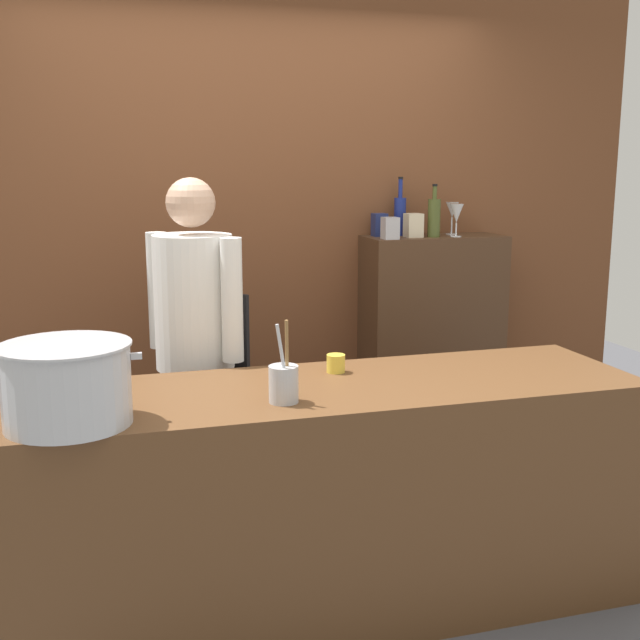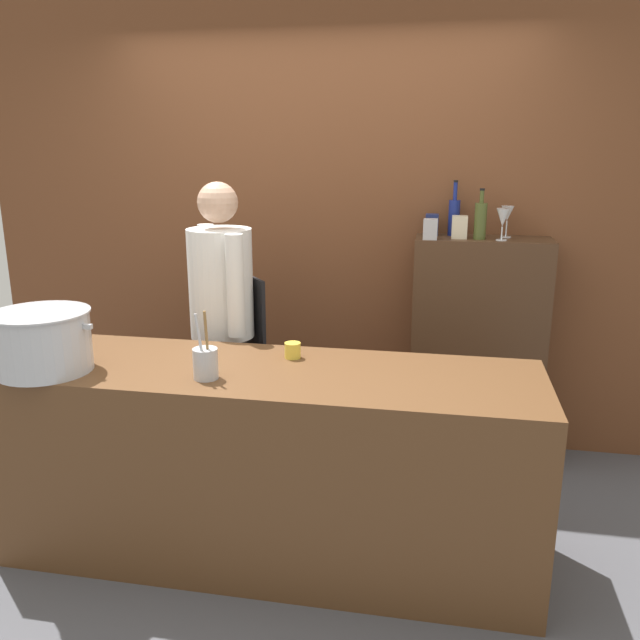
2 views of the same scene
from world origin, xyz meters
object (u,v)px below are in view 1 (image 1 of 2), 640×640
object	(u,v)px
wine_bottle_cobalt	(400,215)
wine_bottle_olive	(434,217)
butter_jar	(336,363)
spice_tin_navy	(379,225)
stockpot_large	(67,384)
spice_tin_cream	(413,225)
wine_glass_short	(452,211)
utensil_crock	(284,383)
chef	(196,339)
spice_tin_silver	(390,228)
wine_glass_wide	(457,214)

from	to	relation	value
wine_bottle_cobalt	wine_bottle_olive	bearing A→B (deg)	-42.35
butter_jar	wine_bottle_olive	world-z (taller)	wine_bottle_olive
spice_tin_navy	stockpot_large	bearing A→B (deg)	-137.64
spice_tin_cream	spice_tin_navy	bearing A→B (deg)	147.38
wine_bottle_olive	wine_glass_short	world-z (taller)	wine_bottle_olive
spice_tin_cream	utensil_crock	bearing A→B (deg)	-128.17
wine_bottle_olive	spice_tin_navy	bearing A→B (deg)	156.55
wine_bottle_olive	spice_tin_cream	bearing A→B (deg)	171.68
chef	spice_tin_cream	size ratio (longest dim) A/B	13.24
wine_bottle_olive	chef	bearing A→B (deg)	-159.79
stockpot_large	butter_jar	distance (m)	1.08
spice_tin_silver	spice_tin_navy	size ratio (longest dim) A/B	0.92
chef	spice_tin_cream	xyz separation A→B (m)	(1.23, 0.51, 0.43)
stockpot_large	wine_glass_wide	world-z (taller)	wine_glass_wide
wine_bottle_olive	spice_tin_cream	distance (m)	0.12
utensil_crock	wine_bottle_cobalt	xyz separation A→B (m)	(1.00, 1.43, 0.47)
utensil_crock	butter_jar	bearing A→B (deg)	48.38
chef	utensil_crock	size ratio (longest dim) A/B	5.66
spice_tin_cream	wine_glass_short	bearing A→B (deg)	17.10
chef	stockpot_large	xyz separation A→B (m)	(-0.51, -0.84, 0.07)
butter_jar	spice_tin_silver	xyz separation A→B (m)	(0.58, 0.91, 0.45)
butter_jar	stockpot_large	bearing A→B (deg)	-159.85
butter_jar	wine_glass_wide	xyz separation A→B (m)	(0.97, 0.94, 0.52)
utensil_crock	spice_tin_silver	size ratio (longest dim) A/B	2.59
wine_bottle_cobalt	spice_tin_navy	world-z (taller)	wine_bottle_cobalt
chef	butter_jar	xyz separation A→B (m)	(0.49, -0.47, -0.03)
chef	butter_jar	world-z (taller)	chef
spice_tin_cream	wine_bottle_cobalt	bearing A→B (deg)	105.53
wine_glass_short	spice_tin_silver	size ratio (longest dim) A/B	1.57
chef	wine_glass_wide	xyz separation A→B (m)	(1.46, 0.47, 0.49)
wine_bottle_cobalt	spice_tin_cream	bearing A→B (deg)	-74.47
chef	spice_tin_cream	bearing A→B (deg)	-105.89
stockpot_large	wine_bottle_olive	size ratio (longest dim) A/B	1.69
wine_glass_short	spice_tin_navy	world-z (taller)	wine_glass_short
spice_tin_cream	wine_glass_wide	bearing A→B (deg)	-10.93
wine_glass_short	wine_bottle_cobalt	bearing A→B (deg)	173.55
utensil_crock	wine_bottle_olive	world-z (taller)	wine_bottle_olive
wine_glass_wide	wine_glass_short	xyz separation A→B (m)	(0.03, 0.12, 0.01)
wine_glass_wide	wine_glass_short	bearing A→B (deg)	74.90
spice_tin_silver	wine_bottle_olive	bearing A→B (deg)	11.41
spice_tin_silver	spice_tin_navy	bearing A→B (deg)	88.43
butter_jar	chef	bearing A→B (deg)	136.29
wine_glass_short	spice_tin_navy	distance (m)	0.42
wine_glass_wide	spice_tin_navy	size ratio (longest dim) A/B	1.43
spice_tin_cream	chef	bearing A→B (deg)	-157.49
spice_tin_navy	spice_tin_cream	size ratio (longest dim) A/B	0.98
wine_glass_wide	spice_tin_cream	size ratio (longest dim) A/B	1.40
wine_glass_wide	spice_tin_navy	xyz separation A→B (m)	(-0.38, 0.14, -0.06)
wine_bottle_olive	spice_tin_silver	bearing A→B (deg)	-168.59
wine_glass_wide	spice_tin_silver	bearing A→B (deg)	-176.06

